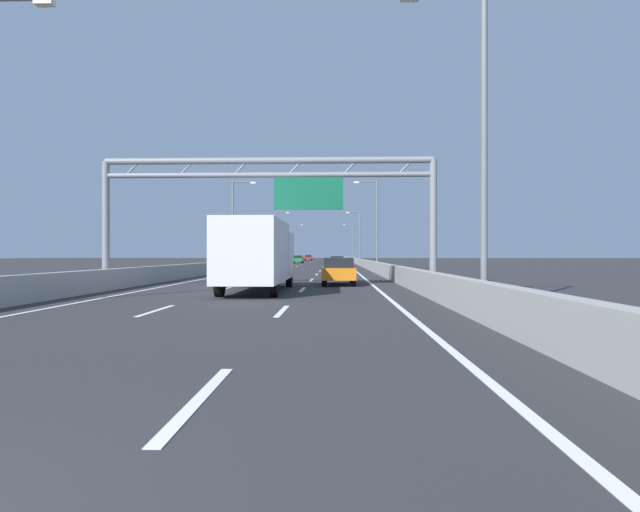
% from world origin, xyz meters
% --- Properties ---
extents(ground_plane, '(260.00, 260.00, 0.00)m').
position_xyz_m(ground_plane, '(0.00, 100.00, 0.00)').
color(ground_plane, '#2D2D30').
extents(lane_dash_left_1, '(0.16, 3.00, 0.01)m').
position_xyz_m(lane_dash_left_1, '(-1.80, 12.50, 0.01)').
color(lane_dash_left_1, white).
rests_on(lane_dash_left_1, ground_plane).
extents(lane_dash_left_2, '(0.16, 3.00, 0.01)m').
position_xyz_m(lane_dash_left_2, '(-1.80, 21.50, 0.01)').
color(lane_dash_left_2, white).
rests_on(lane_dash_left_2, ground_plane).
extents(lane_dash_left_3, '(0.16, 3.00, 0.01)m').
position_xyz_m(lane_dash_left_3, '(-1.80, 30.50, 0.01)').
color(lane_dash_left_3, white).
rests_on(lane_dash_left_3, ground_plane).
extents(lane_dash_left_4, '(0.16, 3.00, 0.01)m').
position_xyz_m(lane_dash_left_4, '(-1.80, 39.50, 0.01)').
color(lane_dash_left_4, white).
rests_on(lane_dash_left_4, ground_plane).
extents(lane_dash_left_5, '(0.16, 3.00, 0.01)m').
position_xyz_m(lane_dash_left_5, '(-1.80, 48.50, 0.01)').
color(lane_dash_left_5, white).
rests_on(lane_dash_left_5, ground_plane).
extents(lane_dash_left_6, '(0.16, 3.00, 0.01)m').
position_xyz_m(lane_dash_left_6, '(-1.80, 57.50, 0.01)').
color(lane_dash_left_6, white).
rests_on(lane_dash_left_6, ground_plane).
extents(lane_dash_left_7, '(0.16, 3.00, 0.01)m').
position_xyz_m(lane_dash_left_7, '(-1.80, 66.50, 0.01)').
color(lane_dash_left_7, white).
rests_on(lane_dash_left_7, ground_plane).
extents(lane_dash_left_8, '(0.16, 3.00, 0.01)m').
position_xyz_m(lane_dash_left_8, '(-1.80, 75.50, 0.01)').
color(lane_dash_left_8, white).
rests_on(lane_dash_left_8, ground_plane).
extents(lane_dash_left_9, '(0.16, 3.00, 0.01)m').
position_xyz_m(lane_dash_left_9, '(-1.80, 84.50, 0.01)').
color(lane_dash_left_9, white).
rests_on(lane_dash_left_9, ground_plane).
extents(lane_dash_left_10, '(0.16, 3.00, 0.01)m').
position_xyz_m(lane_dash_left_10, '(-1.80, 93.50, 0.01)').
color(lane_dash_left_10, white).
rests_on(lane_dash_left_10, ground_plane).
extents(lane_dash_left_11, '(0.16, 3.00, 0.01)m').
position_xyz_m(lane_dash_left_11, '(-1.80, 102.50, 0.01)').
color(lane_dash_left_11, white).
rests_on(lane_dash_left_11, ground_plane).
extents(lane_dash_left_12, '(0.16, 3.00, 0.01)m').
position_xyz_m(lane_dash_left_12, '(-1.80, 111.50, 0.01)').
color(lane_dash_left_12, white).
rests_on(lane_dash_left_12, ground_plane).
extents(lane_dash_left_13, '(0.16, 3.00, 0.01)m').
position_xyz_m(lane_dash_left_13, '(-1.80, 120.50, 0.01)').
color(lane_dash_left_13, white).
rests_on(lane_dash_left_13, ground_plane).
extents(lane_dash_left_14, '(0.16, 3.00, 0.01)m').
position_xyz_m(lane_dash_left_14, '(-1.80, 129.50, 0.01)').
color(lane_dash_left_14, white).
rests_on(lane_dash_left_14, ground_plane).
extents(lane_dash_left_15, '(0.16, 3.00, 0.01)m').
position_xyz_m(lane_dash_left_15, '(-1.80, 138.50, 0.01)').
color(lane_dash_left_15, white).
rests_on(lane_dash_left_15, ground_plane).
extents(lane_dash_left_16, '(0.16, 3.00, 0.01)m').
position_xyz_m(lane_dash_left_16, '(-1.80, 147.50, 0.01)').
color(lane_dash_left_16, white).
rests_on(lane_dash_left_16, ground_plane).
extents(lane_dash_left_17, '(0.16, 3.00, 0.01)m').
position_xyz_m(lane_dash_left_17, '(-1.80, 156.50, 0.01)').
color(lane_dash_left_17, white).
rests_on(lane_dash_left_17, ground_plane).
extents(lane_dash_right_0, '(0.16, 3.00, 0.01)m').
position_xyz_m(lane_dash_right_0, '(1.80, 3.50, 0.01)').
color(lane_dash_right_0, white).
rests_on(lane_dash_right_0, ground_plane).
extents(lane_dash_right_1, '(0.16, 3.00, 0.01)m').
position_xyz_m(lane_dash_right_1, '(1.80, 12.50, 0.01)').
color(lane_dash_right_1, white).
rests_on(lane_dash_right_1, ground_plane).
extents(lane_dash_right_2, '(0.16, 3.00, 0.01)m').
position_xyz_m(lane_dash_right_2, '(1.80, 21.50, 0.01)').
color(lane_dash_right_2, white).
rests_on(lane_dash_right_2, ground_plane).
extents(lane_dash_right_3, '(0.16, 3.00, 0.01)m').
position_xyz_m(lane_dash_right_3, '(1.80, 30.50, 0.01)').
color(lane_dash_right_3, white).
rests_on(lane_dash_right_3, ground_plane).
extents(lane_dash_right_4, '(0.16, 3.00, 0.01)m').
position_xyz_m(lane_dash_right_4, '(1.80, 39.50, 0.01)').
color(lane_dash_right_4, white).
rests_on(lane_dash_right_4, ground_plane).
extents(lane_dash_right_5, '(0.16, 3.00, 0.01)m').
position_xyz_m(lane_dash_right_5, '(1.80, 48.50, 0.01)').
color(lane_dash_right_5, white).
rests_on(lane_dash_right_5, ground_plane).
extents(lane_dash_right_6, '(0.16, 3.00, 0.01)m').
position_xyz_m(lane_dash_right_6, '(1.80, 57.50, 0.01)').
color(lane_dash_right_6, white).
rests_on(lane_dash_right_6, ground_plane).
extents(lane_dash_right_7, '(0.16, 3.00, 0.01)m').
position_xyz_m(lane_dash_right_7, '(1.80, 66.50, 0.01)').
color(lane_dash_right_7, white).
rests_on(lane_dash_right_7, ground_plane).
extents(lane_dash_right_8, '(0.16, 3.00, 0.01)m').
position_xyz_m(lane_dash_right_8, '(1.80, 75.50, 0.01)').
color(lane_dash_right_8, white).
rests_on(lane_dash_right_8, ground_plane).
extents(lane_dash_right_9, '(0.16, 3.00, 0.01)m').
position_xyz_m(lane_dash_right_9, '(1.80, 84.50, 0.01)').
color(lane_dash_right_9, white).
rests_on(lane_dash_right_9, ground_plane).
extents(lane_dash_right_10, '(0.16, 3.00, 0.01)m').
position_xyz_m(lane_dash_right_10, '(1.80, 93.50, 0.01)').
color(lane_dash_right_10, white).
rests_on(lane_dash_right_10, ground_plane).
extents(lane_dash_right_11, '(0.16, 3.00, 0.01)m').
position_xyz_m(lane_dash_right_11, '(1.80, 102.50, 0.01)').
color(lane_dash_right_11, white).
rests_on(lane_dash_right_11, ground_plane).
extents(lane_dash_right_12, '(0.16, 3.00, 0.01)m').
position_xyz_m(lane_dash_right_12, '(1.80, 111.50, 0.01)').
color(lane_dash_right_12, white).
rests_on(lane_dash_right_12, ground_plane).
extents(lane_dash_right_13, '(0.16, 3.00, 0.01)m').
position_xyz_m(lane_dash_right_13, '(1.80, 120.50, 0.01)').
color(lane_dash_right_13, white).
rests_on(lane_dash_right_13, ground_plane).
extents(lane_dash_right_14, '(0.16, 3.00, 0.01)m').
position_xyz_m(lane_dash_right_14, '(1.80, 129.50, 0.01)').
color(lane_dash_right_14, white).
rests_on(lane_dash_right_14, ground_plane).
extents(lane_dash_right_15, '(0.16, 3.00, 0.01)m').
position_xyz_m(lane_dash_right_15, '(1.80, 138.50, 0.01)').
color(lane_dash_right_15, white).
rests_on(lane_dash_right_15, ground_plane).
extents(lane_dash_right_16, '(0.16, 3.00, 0.01)m').
position_xyz_m(lane_dash_right_16, '(1.80, 147.50, 0.01)').
color(lane_dash_right_16, white).
rests_on(lane_dash_right_16, ground_plane).
extents(lane_dash_right_17, '(0.16, 3.00, 0.01)m').
position_xyz_m(lane_dash_right_17, '(1.80, 156.50, 0.01)').
color(lane_dash_right_17, white).
rests_on(lane_dash_right_17, ground_plane).
extents(edge_line_left, '(0.16, 176.00, 0.01)m').
position_xyz_m(edge_line_left, '(-5.25, 88.00, 0.01)').
color(edge_line_left, white).
rests_on(edge_line_left, ground_plane).
extents(edge_line_right, '(0.16, 176.00, 0.01)m').
position_xyz_m(edge_line_right, '(5.25, 88.00, 0.01)').
color(edge_line_right, white).
rests_on(edge_line_right, ground_plane).
extents(barrier_left, '(0.45, 220.00, 0.95)m').
position_xyz_m(barrier_left, '(-6.90, 110.00, 0.47)').
color(barrier_left, '#9E9E99').
rests_on(barrier_left, ground_plane).
extents(barrier_right, '(0.45, 220.00, 0.95)m').
position_xyz_m(barrier_right, '(6.90, 110.00, 0.47)').
color(barrier_right, '#9E9E99').
rests_on(barrier_right, ground_plane).
extents(sign_gantry, '(16.46, 0.36, 6.36)m').
position_xyz_m(sign_gantry, '(0.26, 23.25, 4.85)').
color(sign_gantry, gray).
rests_on(sign_gantry, ground_plane).
extents(streetlamp_right_near, '(2.58, 0.28, 9.50)m').
position_xyz_m(streetlamp_right_near, '(7.47, 13.32, 5.40)').
color(streetlamp_right_near, slate).
rests_on(streetlamp_right_near, ground_plane).
extents(streetlamp_left_mid, '(2.58, 0.28, 9.50)m').
position_xyz_m(streetlamp_left_mid, '(-7.47, 53.34, 5.40)').
color(streetlamp_left_mid, slate).
rests_on(streetlamp_left_mid, ground_plane).
extents(streetlamp_right_mid, '(2.58, 0.28, 9.50)m').
position_xyz_m(streetlamp_right_mid, '(7.47, 53.34, 5.40)').
color(streetlamp_right_mid, slate).
rests_on(streetlamp_right_mid, ground_plane).
extents(streetlamp_left_far, '(2.58, 0.28, 9.50)m').
position_xyz_m(streetlamp_left_far, '(-7.47, 93.37, 5.40)').
color(streetlamp_left_far, slate).
rests_on(streetlamp_left_far, ground_plane).
extents(streetlamp_right_far, '(2.58, 0.28, 9.50)m').
position_xyz_m(streetlamp_right_far, '(7.47, 93.37, 5.40)').
color(streetlamp_right_far, slate).
rests_on(streetlamp_right_far, ground_plane).
extents(streetlamp_left_distant, '(2.58, 0.28, 9.50)m').
position_xyz_m(streetlamp_left_distant, '(-7.47, 133.39, 5.40)').
color(streetlamp_left_distant, slate).
rests_on(streetlamp_left_distant, ground_plane).
extents(streetlamp_right_distant, '(2.58, 0.28, 9.50)m').
position_xyz_m(streetlamp_right_distant, '(7.47, 133.39, 5.40)').
color(streetlamp_right_distant, slate).
rests_on(streetlamp_right_distant, ground_plane).
extents(orange_car, '(1.71, 4.19, 1.44)m').
position_xyz_m(orange_car, '(3.47, 25.36, 0.74)').
color(orange_car, orange).
rests_on(orange_car, ground_plane).
extents(green_car, '(1.81, 4.10, 1.41)m').
position_xyz_m(green_car, '(-3.69, 94.71, 0.72)').
color(green_car, '#1E7A38').
rests_on(green_car, ground_plane).
extents(black_car, '(1.77, 4.31, 1.39)m').
position_xyz_m(black_car, '(3.51, 63.44, 0.73)').
color(black_car, black).
rests_on(black_car, ground_plane).
extents(red_car, '(1.88, 4.55, 1.45)m').
position_xyz_m(red_car, '(-3.85, 135.02, 0.74)').
color(red_car, red).
rests_on(red_car, ground_plane).
extents(box_truck, '(2.37, 8.57, 3.00)m').
position_xyz_m(box_truck, '(-0.04, 20.13, 1.67)').
color(box_truck, silver).
rests_on(box_truck, ground_plane).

